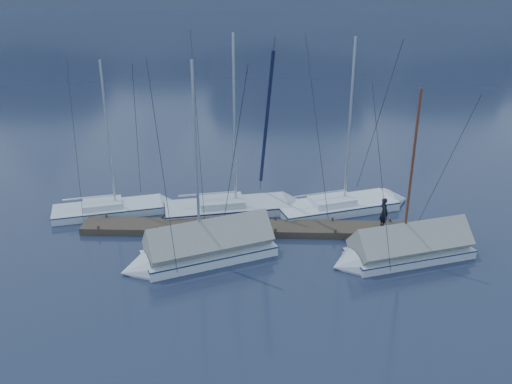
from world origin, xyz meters
TOP-DOWN VIEW (x-y plane):
  - ground at (0.00, 0.00)m, footprint 1000.00×1000.00m
  - dock at (0.00, 2.00)m, footprint 18.00×1.50m
  - mooring_posts at (-0.50, 2.00)m, footprint 15.12×1.52m
  - sailboat_open_left at (-7.43, 4.25)m, footprint 7.23×3.94m
  - sailboat_open_mid at (-0.66, 4.54)m, footprint 8.35×4.09m
  - sailboat_open_right at (5.39, 5.12)m, footprint 8.15×4.81m
  - sailboat_covered_near at (6.79, -0.66)m, footprint 7.16×4.19m
  - sailboat_covered_far at (-2.62, -1.09)m, footprint 7.44×5.02m
  - person at (6.51, 2.08)m, footprint 0.54×0.67m

SIDE VIEW (x-z plane):
  - ground at x=0.00m, z-range 0.00..0.00m
  - dock at x=0.00m, z-range -0.16..0.38m
  - sailboat_open_left at x=-7.43m, z-range -4.44..4.77m
  - sailboat_open_right at x=5.39m, z-range -5.02..5.39m
  - sailboat_open_mid at x=-0.66m, z-range -5.14..5.51m
  - mooring_posts at x=-0.50m, z-range 0.17..0.52m
  - sailboat_covered_near at x=6.79m, z-range -4.01..4.90m
  - sailboat_covered_far at x=-2.62m, z-range -4.56..5.55m
  - person at x=6.51m, z-range 0.34..1.92m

